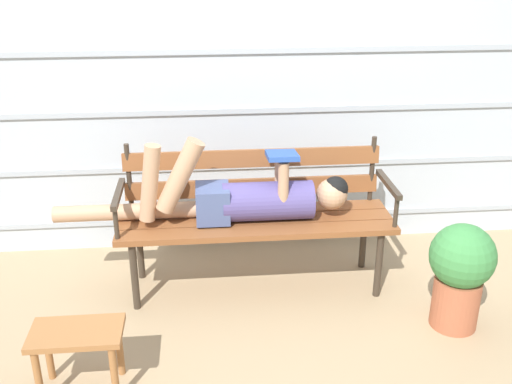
{
  "coord_description": "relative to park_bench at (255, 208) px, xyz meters",
  "views": [
    {
      "loc": [
        -0.31,
        -3.14,
        2.05
      ],
      "look_at": [
        0.0,
        0.11,
        0.66
      ],
      "focal_mm": 41.58,
      "sensor_mm": 36.0,
      "label": 1
    }
  ],
  "objects": [
    {
      "name": "ground_plane",
      "position": [
        0.0,
        -0.18,
        -0.52
      ],
      "size": [
        12.0,
        12.0,
        0.0
      ],
      "primitive_type": "plane",
      "color": "tan"
    },
    {
      "name": "house_siding",
      "position": [
        0.0,
        0.57,
        0.67
      ],
      "size": [
        4.63,
        0.08,
        2.38
      ],
      "color": "#B2BCC6",
      "rests_on": "ground"
    },
    {
      "name": "park_bench",
      "position": [
        0.0,
        0.0,
        0.0
      ],
      "size": [
        1.68,
        0.48,
        0.91
      ],
      "color": "brown",
      "rests_on": "ground"
    },
    {
      "name": "potted_plant",
      "position": [
        1.09,
        -0.59,
        -0.16
      ],
      "size": [
        0.36,
        0.36,
        0.63
      ],
      "color": "#AD5B3D",
      "rests_on": "ground"
    },
    {
      "name": "footstool",
      "position": [
        -0.94,
        -0.93,
        -0.24
      ],
      "size": [
        0.44,
        0.25,
        0.35
      ],
      "color": "#9E6638",
      "rests_on": "ground"
    },
    {
      "name": "reclining_person",
      "position": [
        -0.09,
        -0.07,
        0.11
      ],
      "size": [
        1.78,
        0.25,
        0.55
      ],
      "color": "#514784"
    }
  ]
}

